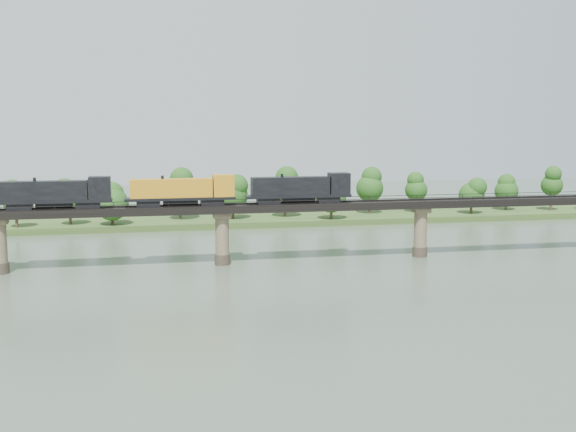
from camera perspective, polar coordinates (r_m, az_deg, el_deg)
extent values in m
plane|color=#3F4E3D|center=(109.60, -3.43, -6.93)|extent=(400.00, 400.00, 0.00)
cube|color=#324D1E|center=(192.46, -7.03, -0.36)|extent=(300.00, 24.00, 1.60)
cylinder|color=#473A2D|center=(139.89, -21.75, -3.83)|extent=(3.00, 3.00, 2.00)
cylinder|color=#473A2D|center=(138.41, -5.20, -3.43)|extent=(3.00, 3.00, 2.00)
cylinder|color=#7B6B50|center=(137.61, -5.23, -1.59)|extent=(2.60, 2.60, 9.00)
cube|color=#7B6B50|center=(137.02, -5.25, 0.06)|extent=(3.20, 3.20, 1.00)
cylinder|color=#473A2D|center=(148.13, 10.38, -2.78)|extent=(3.00, 3.00, 2.00)
cylinder|color=#7B6B50|center=(147.39, 10.42, -1.06)|extent=(2.60, 2.60, 9.00)
cube|color=#7B6B50|center=(146.84, 10.46, 0.48)|extent=(3.20, 3.20, 1.00)
cube|color=black|center=(136.86, -5.25, 0.58)|extent=(220.00, 5.00, 1.50)
cube|color=black|center=(136.02, -5.22, 0.89)|extent=(220.00, 0.12, 0.16)
cube|color=black|center=(137.50, -5.29, 0.96)|extent=(220.00, 0.12, 0.16)
cube|color=black|center=(134.32, -5.15, 1.07)|extent=(220.00, 0.10, 0.10)
cube|color=black|center=(139.06, -5.37, 1.29)|extent=(220.00, 0.10, 0.10)
cube|color=black|center=(134.36, -5.15, 0.92)|extent=(0.08, 0.08, 0.70)
cube|color=black|center=(139.10, -5.37, 1.15)|extent=(0.08, 0.08, 0.70)
cylinder|color=#382619|center=(185.31, -20.65, -0.32)|extent=(0.70, 0.70, 3.51)
sphere|color=#194513|center=(184.75, -20.72, 1.12)|extent=(6.31, 6.31, 6.31)
sphere|color=#194513|center=(184.46, -20.76, 2.02)|extent=(4.73, 4.73, 4.73)
cylinder|color=#382619|center=(186.26, -16.82, -0.14)|extent=(0.70, 0.70, 3.34)
sphere|color=#194513|center=(185.73, -16.88, 1.22)|extent=(7.18, 7.18, 7.18)
sphere|color=#194513|center=(185.45, -16.91, 2.08)|extent=(5.39, 5.39, 5.39)
cylinder|color=#382619|center=(182.95, -13.70, -0.25)|extent=(0.70, 0.70, 2.83)
sphere|color=#194513|center=(182.48, -13.74, 0.93)|extent=(8.26, 8.26, 8.26)
sphere|color=#194513|center=(182.23, -13.77, 1.66)|extent=(6.19, 6.19, 6.19)
cylinder|color=#382619|center=(189.47, -8.51, 0.33)|extent=(0.70, 0.70, 3.96)
sphere|color=#194513|center=(188.87, -8.54, 1.92)|extent=(8.07, 8.07, 8.07)
sphere|color=#194513|center=(188.56, -8.56, 2.92)|extent=(6.05, 6.05, 6.05)
cylinder|color=#382619|center=(189.19, -4.38, 0.28)|extent=(0.70, 0.70, 3.27)
sphere|color=#194513|center=(188.67, -4.39, 1.59)|extent=(8.03, 8.03, 8.03)
sphere|color=#194513|center=(188.40, -4.40, 2.41)|extent=(6.02, 6.02, 6.02)
cylinder|color=#382619|center=(192.54, -0.25, 0.53)|extent=(0.70, 0.70, 3.92)
sphere|color=#194513|center=(191.95, -0.25, 2.08)|extent=(8.29, 8.29, 8.29)
sphere|color=#194513|center=(191.66, -0.25, 3.05)|extent=(6.21, 6.21, 6.21)
cylinder|color=#382619|center=(188.35, 3.43, 0.22)|extent=(0.70, 0.70, 3.02)
sphere|color=#194513|center=(187.86, 3.44, 1.43)|extent=(7.74, 7.74, 7.74)
sphere|color=#194513|center=(187.60, 3.45, 2.20)|extent=(5.80, 5.80, 5.80)
cylinder|color=#382619|center=(200.29, 6.45, 0.74)|extent=(0.70, 0.70, 3.80)
sphere|color=#194513|center=(199.74, 6.47, 2.18)|extent=(7.47, 7.47, 7.47)
sphere|color=#194513|center=(199.46, 6.49, 3.09)|extent=(5.60, 5.60, 5.60)
cylinder|color=#382619|center=(205.14, 10.06, 0.78)|extent=(0.70, 0.70, 3.38)
sphere|color=#194513|center=(204.66, 10.09, 2.03)|extent=(6.23, 6.23, 6.23)
sphere|color=#194513|center=(204.40, 10.11, 2.82)|extent=(4.67, 4.67, 4.67)
cylinder|color=#382619|center=(205.41, 14.26, 0.58)|extent=(0.70, 0.70, 2.77)
sphere|color=#194513|center=(205.00, 14.30, 1.61)|extent=(7.04, 7.04, 7.04)
sphere|color=#194513|center=(204.77, 14.32, 2.25)|extent=(5.28, 5.28, 5.28)
cylinder|color=#382619|center=(216.01, 16.84, 0.85)|extent=(0.70, 0.70, 2.94)
sphere|color=#194513|center=(215.59, 16.88, 1.89)|extent=(6.73, 6.73, 6.73)
sphere|color=#194513|center=(215.37, 16.90, 2.54)|extent=(5.05, 5.05, 5.05)
cylinder|color=#382619|center=(219.02, 20.06, 0.93)|extent=(0.70, 0.70, 3.94)
sphere|color=#194513|center=(218.50, 20.13, 2.30)|extent=(6.17, 6.17, 6.17)
sphere|color=#194513|center=(218.24, 20.17, 3.16)|extent=(4.62, 4.62, 4.62)
cube|color=black|center=(140.47, 3.18, 1.34)|extent=(4.30, 2.58, 1.18)
cube|color=black|center=(137.95, -1.57, 1.23)|extent=(4.30, 2.58, 1.18)
cube|color=black|center=(139.01, 0.83, 1.59)|extent=(20.42, 3.22, 0.54)
cube|color=black|center=(138.48, 0.18, 2.40)|extent=(15.04, 2.90, 3.44)
cube|color=black|center=(140.73, 4.04, 2.59)|extent=(3.87, 3.22, 4.08)
cylinder|color=black|center=(139.08, 0.83, 1.35)|extent=(6.45, 1.50, 1.50)
cube|color=black|center=(136.51, -6.02, 1.12)|extent=(4.30, 2.58, 1.18)
cube|color=black|center=(135.90, -10.98, 0.99)|extent=(4.30, 2.58, 1.18)
cube|color=black|center=(135.99, -8.50, 1.37)|extent=(20.42, 3.22, 0.54)
cube|color=#C48117|center=(135.72, -9.20, 2.19)|extent=(15.04, 2.90, 3.44)
cube|color=#C48117|center=(136.42, -5.14, 2.42)|extent=(3.87, 3.22, 4.08)
cylinder|color=black|center=(136.06, -8.50, 1.12)|extent=(6.45, 1.50, 1.50)
cube|color=black|center=(136.23, -15.51, 0.87)|extent=(4.30, 2.58, 1.18)
cube|color=black|center=(137.56, -20.42, 0.73)|extent=(4.30, 2.58, 1.18)
cube|color=black|center=(136.68, -17.99, 1.11)|extent=(20.42, 3.22, 0.54)
cube|color=black|center=(136.67, -18.70, 1.92)|extent=(15.04, 2.90, 3.44)
cube|color=black|center=(135.78, -14.65, 2.17)|extent=(3.87, 3.22, 4.08)
cylinder|color=black|center=(136.75, -17.98, 0.86)|extent=(6.45, 1.50, 1.50)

